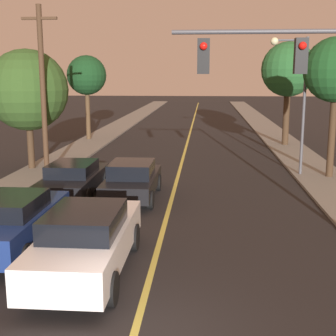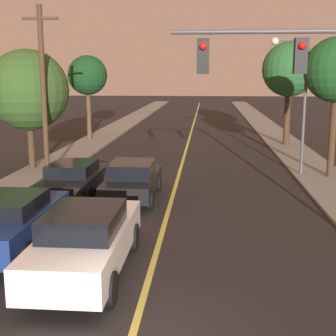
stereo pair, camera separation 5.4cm
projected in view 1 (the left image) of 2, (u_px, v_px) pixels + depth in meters
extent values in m
cube|color=black|center=(192.00, 127.00, 43.62)|extent=(10.96, 80.00, 0.01)
cube|color=#D1C14C|center=(192.00, 127.00, 43.62)|extent=(0.16, 76.00, 0.00)
cube|color=gray|center=(120.00, 125.00, 44.14)|extent=(2.50, 80.00, 0.12)
cube|color=gray|center=(265.00, 127.00, 43.08)|extent=(2.50, 80.00, 0.12)
cube|color=white|center=(88.00, 243.00, 11.34)|extent=(1.88, 5.12, 0.78)
cube|color=black|center=(85.00, 220.00, 11.01)|extent=(1.65, 2.31, 0.51)
cylinder|color=black|center=(71.00, 236.00, 13.04)|extent=(0.22, 0.74, 0.74)
cylinder|color=black|center=(134.00, 237.00, 12.90)|extent=(0.22, 0.74, 0.74)
cylinder|color=black|center=(29.00, 286.00, 9.93)|extent=(0.22, 0.74, 0.74)
cylinder|color=black|center=(111.00, 289.00, 9.79)|extent=(0.22, 0.74, 0.74)
cube|color=black|center=(133.00, 183.00, 18.25)|extent=(1.82, 4.50, 0.60)
cube|color=black|center=(132.00, 169.00, 17.96)|extent=(1.60, 2.02, 0.55)
cylinder|color=black|center=(117.00, 182.00, 19.74)|extent=(0.22, 0.68, 0.68)
cylinder|color=black|center=(158.00, 182.00, 19.61)|extent=(0.22, 0.68, 0.68)
cylinder|color=black|center=(103.00, 199.00, 17.01)|extent=(0.22, 0.68, 0.68)
cylinder|color=black|center=(150.00, 200.00, 16.88)|extent=(0.22, 0.68, 0.68)
cube|color=navy|center=(14.00, 224.00, 12.83)|extent=(1.79, 4.64, 0.76)
cube|color=black|center=(9.00, 205.00, 12.53)|extent=(1.58, 2.09, 0.46)
cylinder|color=black|center=(6.00, 221.00, 14.38)|extent=(0.22, 0.74, 0.74)
cylinder|color=black|center=(60.00, 222.00, 14.24)|extent=(0.22, 0.74, 0.74)
cylinder|color=black|center=(25.00, 258.00, 11.43)|extent=(0.22, 0.74, 0.74)
cube|color=black|center=(74.00, 180.00, 18.74)|extent=(1.87, 4.88, 0.55)
cube|color=black|center=(72.00, 169.00, 18.45)|extent=(1.64, 2.20, 0.48)
cylinder|color=black|center=(64.00, 178.00, 20.34)|extent=(0.22, 0.69, 0.69)
cylinder|color=black|center=(104.00, 179.00, 20.20)|extent=(0.22, 0.69, 0.69)
cylinder|color=black|center=(40.00, 196.00, 17.38)|extent=(0.22, 0.69, 0.69)
cylinder|color=black|center=(87.00, 197.00, 17.24)|extent=(0.22, 0.69, 0.69)
cylinder|color=#47474C|center=(280.00, 31.00, 11.86)|extent=(5.51, 0.12, 0.12)
cube|color=black|center=(301.00, 56.00, 11.94)|extent=(0.32, 0.28, 0.90)
sphere|color=red|center=(303.00, 46.00, 11.71)|extent=(0.20, 0.20, 0.20)
cube|color=black|center=(203.00, 56.00, 12.13)|extent=(0.32, 0.28, 0.90)
sphere|color=red|center=(204.00, 46.00, 11.91)|extent=(0.20, 0.20, 0.20)
cylinder|color=#47474C|center=(304.00, 107.00, 21.75)|extent=(0.14, 0.14, 6.35)
cylinder|color=#47474C|center=(291.00, 40.00, 21.21)|extent=(1.48, 0.09, 0.09)
sphere|color=beige|center=(274.00, 41.00, 21.28)|extent=(0.36, 0.36, 0.36)
cylinder|color=#422D1E|center=(43.00, 93.00, 21.13)|extent=(0.24, 0.24, 7.69)
cube|color=#422D1E|center=(39.00, 18.00, 20.49)|extent=(1.60, 0.12, 0.12)
cylinder|color=#4C3823|center=(88.00, 114.00, 34.18)|extent=(0.32, 0.32, 3.63)
sphere|color=#143819|center=(87.00, 75.00, 33.63)|extent=(2.83, 2.83, 2.83)
cylinder|color=#3D2B1C|center=(31.00, 143.00, 23.53)|extent=(0.33, 0.33, 2.52)
sphere|color=#2D4C1E|center=(27.00, 90.00, 23.01)|extent=(3.99, 3.99, 3.99)
cylinder|color=#3D2B1C|center=(332.00, 135.00, 21.43)|extent=(0.32, 0.32, 3.85)
sphere|color=#19471E|center=(336.00, 70.00, 20.85)|extent=(2.92, 2.92, 2.92)
cylinder|color=#3D2B1C|center=(286.00, 117.00, 31.39)|extent=(0.42, 0.42, 3.75)
sphere|color=#235628|center=(289.00, 69.00, 30.77)|extent=(3.59, 3.59, 3.59)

